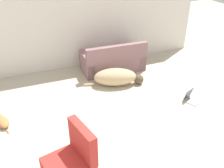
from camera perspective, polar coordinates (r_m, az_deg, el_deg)
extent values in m
cube|color=silver|center=(6.57, -11.67, 14.58)|extent=(7.80, 0.06, 2.71)
cube|color=gray|center=(6.70, 0.12, 4.94)|extent=(1.63, 0.80, 0.40)
cube|color=gray|center=(6.25, 1.23, 7.07)|extent=(1.62, 0.16, 0.40)
cube|color=gray|center=(6.93, 5.62, 6.33)|extent=(0.21, 0.79, 0.54)
cube|color=gray|center=(6.47, -5.76, 4.53)|extent=(0.21, 0.79, 0.54)
ellipsoid|color=tan|center=(5.95, 0.75, 1.61)|extent=(1.10, 0.75, 0.41)
sphere|color=brown|center=(6.06, 6.11, 1.09)|extent=(0.30, 0.30, 0.24)
cylinder|color=tan|center=(6.01, -5.26, -0.13)|extent=(0.26, 0.13, 0.06)
ellipsoid|color=#BC7A47|center=(5.16, -23.69, -7.95)|extent=(0.30, 0.45, 0.14)
cylinder|color=#BC7A47|center=(4.99, -22.76, -9.98)|extent=(0.05, 0.10, 0.02)
cube|color=#B7B7BC|center=(5.69, 18.22, -3.82)|extent=(0.38, 0.36, 0.02)
cube|color=#B7B7BC|center=(5.67, 17.04, -2.12)|extent=(0.31, 0.19, 0.25)
cube|color=#23334C|center=(5.67, 17.13, -2.16)|extent=(0.28, 0.17, 0.22)
cube|color=#B72D28|center=(3.48, -6.74, -12.85)|extent=(0.25, 0.61, 0.49)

